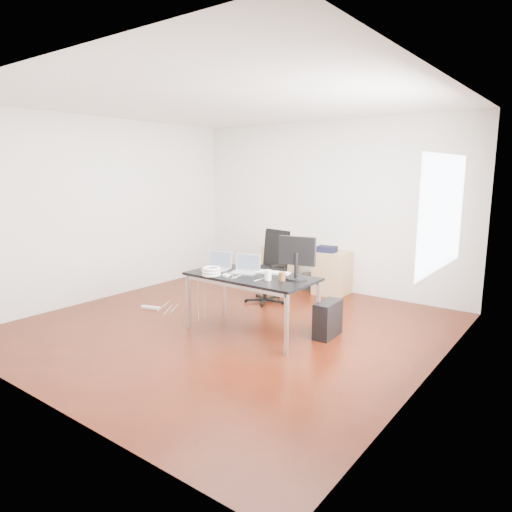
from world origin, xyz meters
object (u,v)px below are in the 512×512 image
Objects in this scene: office_chair at (269,263)px; filing_cabinet_left at (281,265)px; pc_tower at (328,319)px; desk at (251,279)px; filing_cabinet_right at (332,273)px.

filing_cabinet_left is (-0.43, 0.96, -0.26)m from office_chair.
office_chair is 2.40× the size of pc_tower.
desk is 1.48× the size of office_chair.
filing_cabinet_right is 1.56× the size of pc_tower.
filing_cabinet_right is 2.01m from pc_tower.
office_chair is 1.73m from pc_tower.
filing_cabinet_left is (-1.05, 2.23, -0.33)m from desk.
filing_cabinet_left reaches higher than pc_tower.
filing_cabinet_left is at bearing 180.00° from filing_cabinet_right.
desk is 3.56× the size of pc_tower.
filing_cabinet_right is at bearing 90.94° from desk.
pc_tower is at bearing -19.69° from office_chair.
desk is at bearing -53.76° from office_chair.
office_chair is 1.15m from filing_cabinet_right.
pc_tower is at bearing 26.68° from desk.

